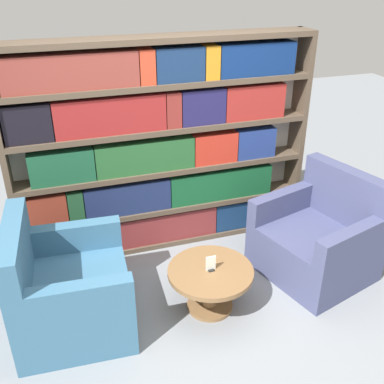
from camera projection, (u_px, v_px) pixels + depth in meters
ground_plane at (211, 326)px, 3.56m from camera, size 14.00×14.00×0.00m
bookshelf at (159, 149)px, 4.19m from camera, size 2.83×0.30×2.02m
armchair_left at (68, 292)px, 3.44m from camera, size 0.90×0.96×0.94m
armchair_right at (318, 240)px, 4.06m from camera, size 1.06×1.11×0.94m
coffee_table at (210, 280)px, 3.63m from camera, size 0.69×0.69×0.38m
table_sign at (211, 264)px, 3.55m from camera, size 0.08×0.06×0.13m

